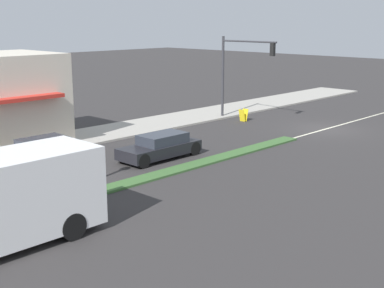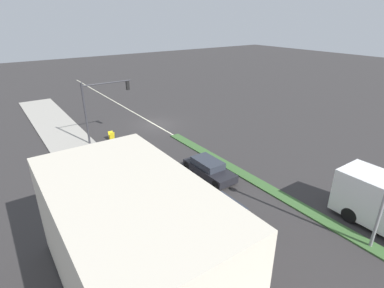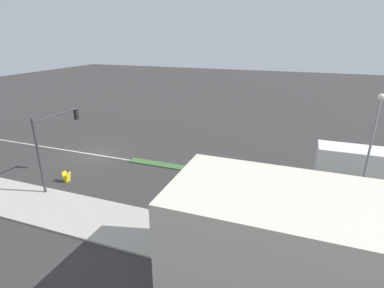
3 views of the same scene
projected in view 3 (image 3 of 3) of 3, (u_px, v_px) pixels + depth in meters
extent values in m
plane|color=#333030|center=(287.00, 185.00, 23.29)|extent=(160.00, 160.00, 0.00)
cube|color=#A8A399|center=(286.00, 264.00, 15.18)|extent=(4.00, 73.00, 0.12)
cube|color=beige|center=(95.00, 155.00, 29.17)|extent=(0.16, 60.00, 0.01)
cube|color=beige|center=(284.00, 245.00, 12.72)|extent=(5.38, 9.80, 4.94)
cube|color=red|center=(289.00, 203.00, 15.28)|extent=(0.70, 7.84, 0.20)
cylinder|color=#333338|center=(39.00, 157.00, 21.07)|extent=(0.18, 0.18, 5.60)
cylinder|color=#333338|center=(57.00, 115.00, 22.19)|extent=(4.50, 0.12, 0.12)
cube|color=black|center=(76.00, 114.00, 24.06)|extent=(0.28, 0.24, 0.84)
sphere|color=red|center=(74.00, 111.00, 24.01)|extent=(0.18, 0.18, 0.18)
sphere|color=gold|center=(75.00, 114.00, 24.11)|extent=(0.18, 0.18, 0.18)
sphere|color=green|center=(75.00, 118.00, 24.20)|extent=(0.18, 0.18, 0.18)
cylinder|color=gray|center=(370.00, 150.00, 20.41)|extent=(0.16, 0.16, 7.00)
sphere|color=silver|center=(381.00, 97.00, 19.16)|extent=(0.44, 0.44, 0.44)
cylinder|color=#282D42|center=(195.00, 235.00, 16.66)|extent=(0.26, 0.26, 0.79)
cylinder|color=#284C8C|center=(195.00, 224.00, 16.42)|extent=(0.34, 0.34, 0.59)
sphere|color=tan|center=(195.00, 218.00, 16.28)|extent=(0.22, 0.22, 0.22)
cube|color=yellow|center=(65.00, 176.00, 23.74)|extent=(0.45, 0.21, 0.84)
cube|color=yellow|center=(68.00, 177.00, 23.63)|extent=(0.45, 0.21, 0.84)
cube|color=white|center=(351.00, 164.00, 23.22)|extent=(2.40, 5.10, 2.60)
cylinder|color=black|center=(331.00, 169.00, 24.96)|extent=(0.28, 0.90, 0.90)
cylinder|color=black|center=(332.00, 180.00, 23.06)|extent=(0.28, 0.90, 0.90)
cube|color=slate|center=(274.00, 211.00, 18.87)|extent=(1.83, 3.99, 0.69)
cube|color=#2D333D|center=(272.00, 202.00, 18.73)|extent=(1.56, 2.20, 0.54)
cylinder|color=black|center=(300.00, 212.00, 19.15)|extent=(0.22, 0.68, 0.68)
cylinder|color=black|center=(299.00, 226.00, 17.71)|extent=(0.22, 0.68, 0.68)
cylinder|color=black|center=(252.00, 203.00, 20.16)|extent=(0.22, 0.68, 0.68)
cylinder|color=black|center=(247.00, 216.00, 18.73)|extent=(0.22, 0.68, 0.68)
cube|color=black|center=(210.00, 180.00, 23.01)|extent=(1.71, 4.41, 0.56)
cube|color=#2D333D|center=(208.00, 173.00, 22.90)|extent=(1.45, 2.43, 0.50)
cylinder|color=black|center=(235.00, 181.00, 23.15)|extent=(0.22, 0.71, 0.71)
cylinder|color=black|center=(230.00, 190.00, 21.82)|extent=(0.22, 0.71, 0.71)
cylinder|color=black|center=(193.00, 174.00, 24.29)|extent=(0.22, 0.71, 0.71)
cylinder|color=black|center=(186.00, 182.00, 22.96)|extent=(0.22, 0.71, 0.71)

